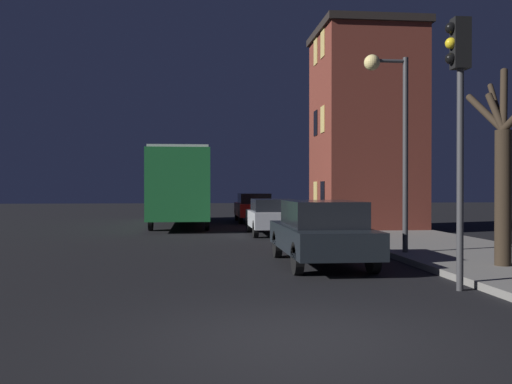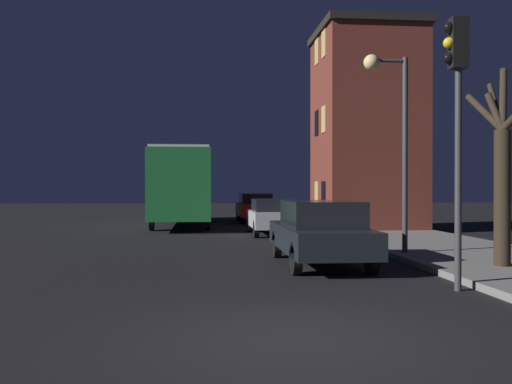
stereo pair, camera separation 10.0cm
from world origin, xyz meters
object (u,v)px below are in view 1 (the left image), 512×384
object	(u,v)px
car_mid_lane	(272,216)
car_near_lane	(321,231)
streetlamp	(391,115)
traffic_light	(459,97)
bare_tree	(502,170)
car_far_lane	(254,207)
bus	(181,182)

from	to	relation	value
car_mid_lane	car_near_lane	bearing A→B (deg)	-89.91
car_near_lane	car_mid_lane	size ratio (longest dim) A/B	1.18
streetlamp	traffic_light	distance (m)	4.70
streetlamp	bare_tree	distance (m)	3.38
traffic_light	car_mid_lane	world-z (taller)	traffic_light
streetlamp	car_mid_lane	world-z (taller)	streetlamp
car_mid_lane	streetlamp	bearing A→B (deg)	-74.10
car_mid_lane	traffic_light	bearing A→B (deg)	-81.93
traffic_light	car_near_lane	world-z (taller)	traffic_light
bare_tree	car_near_lane	bearing A→B (deg)	159.12
car_near_lane	streetlamp	bearing A→B (deg)	28.60
car_far_lane	traffic_light	bearing A→B (deg)	-85.43
traffic_light	car_mid_lane	bearing A→B (deg)	98.07
traffic_light	car_mid_lane	xyz separation A→B (m)	(-1.73, 12.17, -2.71)
streetlamp	bus	bearing A→B (deg)	112.69
bus	car_far_lane	world-z (taller)	bus
traffic_light	car_far_lane	size ratio (longest dim) A/B	1.05
streetlamp	bus	size ratio (longest dim) A/B	0.45
bare_tree	car_mid_lane	world-z (taller)	bare_tree
bare_tree	car_far_lane	world-z (taller)	bare_tree
car_mid_lane	bus	bearing A→B (deg)	119.89
bare_tree	car_mid_lane	size ratio (longest dim) A/B	1.13
bus	car_mid_lane	xyz separation A→B (m)	(3.66, -6.37, -1.38)
bare_tree	car_near_lane	world-z (taller)	bare_tree
traffic_light	car_near_lane	size ratio (longest dim) A/B	1.05
bare_tree	car_far_lane	distance (m)	18.71
bus	car_far_lane	bearing A→B (deg)	26.51
traffic_light	bus	xyz separation A→B (m)	(-5.39, 18.53, -1.33)
car_near_lane	car_mid_lane	world-z (taller)	car_near_lane
traffic_light	car_near_lane	distance (m)	4.72
bus	bare_tree	bearing A→B (deg)	-65.81
streetlamp	bare_tree	world-z (taller)	streetlamp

